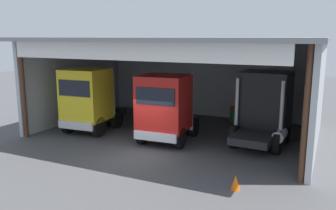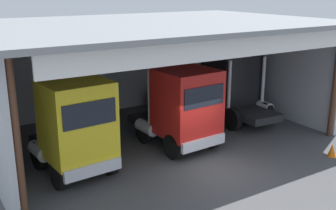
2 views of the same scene
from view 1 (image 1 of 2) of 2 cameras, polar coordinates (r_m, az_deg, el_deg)
name	(u,v)px [view 1 (image 1 of 2)]	position (r m, az deg, el deg)	size (l,w,h in m)	color
ground_plane	(137,156)	(16.69, -5.13, -8.40)	(80.00, 80.00, 0.00)	#4C4C4F
workshop_shed	(184,65)	(20.94, 2.70, 6.53)	(15.68, 11.07, 5.54)	#ADB2B7
truck_yellow_yard_outside	(89,99)	(20.83, -12.92, 0.90)	(2.71, 4.53, 3.77)	yellow
truck_red_center_right_bay	(166,107)	(18.32, -0.38, -0.41)	(2.77, 4.92, 3.69)	red
truck_black_right_bay	(264,106)	(18.80, 15.50, -0.21)	(2.71, 4.59, 3.80)	black
oil_drum	(234,116)	(23.33, 10.86, -1.74)	(0.58, 0.58, 0.89)	#197233
tool_cart	(237,114)	(23.53, 11.33, -1.51)	(0.90, 0.60, 1.00)	red
traffic_cone	(236,182)	(13.38, 11.05, -12.37)	(0.36, 0.36, 0.56)	orange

